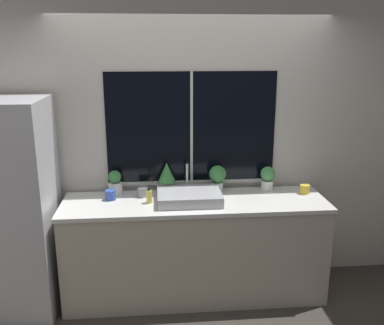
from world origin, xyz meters
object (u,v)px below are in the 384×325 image
at_px(potted_plant_far_right, 268,177).
at_px(mug_yellow, 305,189).
at_px(refrigerator, 12,208).
at_px(mug_blue, 110,195).
at_px(potted_plant_center_left, 167,175).
at_px(soap_bottle, 149,196).
at_px(mug_grey, 143,192).
at_px(potted_plant_far_left, 115,183).
at_px(sink, 189,196).
at_px(potted_plant_center_right, 218,176).

xyz_separation_m(potted_plant_far_right, mug_yellow, (0.32, -0.13, -0.08)).
relative_size(refrigerator, mug_blue, 19.68).
bearing_deg(potted_plant_center_left, potted_plant_far_right, -0.00).
xyz_separation_m(potted_plant_center_left, mug_yellow, (1.26, -0.13, -0.13)).
relative_size(refrigerator, potted_plant_center_left, 6.41).
xyz_separation_m(potted_plant_center_left, mug_blue, (-0.50, -0.15, -0.13)).
distance_m(soap_bottle, mug_grey, 0.18).
relative_size(refrigerator, potted_plant_far_left, 8.23).
distance_m(sink, potted_plant_center_left, 0.34).
xyz_separation_m(refrigerator, potted_plant_far_left, (0.84, 0.28, 0.11)).
bearing_deg(mug_yellow, potted_plant_center_right, 170.51).
bearing_deg(potted_plant_far_left, mug_grey, -19.60).
height_order(refrigerator, mug_yellow, refrigerator).
height_order(potted_plant_far_left, mug_grey, potted_plant_far_left).
relative_size(potted_plant_far_left, potted_plant_center_right, 0.91).
xyz_separation_m(sink, mug_yellow, (1.08, 0.12, -0.01)).
bearing_deg(potted_plant_center_right, sink, -138.71).
height_order(refrigerator, potted_plant_center_right, refrigerator).
bearing_deg(soap_bottle, sink, 0.87).
distance_m(potted_plant_center_right, mug_blue, 0.99).
height_order(potted_plant_far_left, potted_plant_center_right, potted_plant_center_right).
xyz_separation_m(soap_bottle, mug_yellow, (1.43, 0.12, -0.02)).
distance_m(potted_plant_center_left, mug_blue, 0.54).
bearing_deg(mug_grey, soap_bottle, -70.42).
bearing_deg(potted_plant_center_right, mug_blue, -171.45).
bearing_deg(mug_grey, potted_plant_far_left, 160.40).
relative_size(potted_plant_center_left, potted_plant_center_right, 1.16).
height_order(potted_plant_center_left, soap_bottle, potted_plant_center_left).
xyz_separation_m(sink, mug_blue, (-0.69, 0.10, -0.00)).
height_order(potted_plant_far_right, soap_bottle, potted_plant_far_right).
xyz_separation_m(potted_plant_center_right, soap_bottle, (-0.63, -0.26, -0.08)).
xyz_separation_m(sink, mug_grey, (-0.41, 0.16, -0.00)).
height_order(potted_plant_far_left, soap_bottle, potted_plant_far_left).
relative_size(potted_plant_center_right, mug_yellow, 2.70).
height_order(sink, mug_grey, sink).
bearing_deg(sink, refrigerator, -178.87).
relative_size(potted_plant_center_left, mug_yellow, 3.14).
xyz_separation_m(potted_plant_far_right, soap_bottle, (-1.11, -0.26, -0.06)).
distance_m(potted_plant_far_right, mug_grey, 1.18).
xyz_separation_m(refrigerator, mug_grey, (1.09, 0.19, 0.04)).
xyz_separation_m(sink, potted_plant_center_left, (-0.19, 0.25, 0.12)).
relative_size(sink, mug_yellow, 6.08).
xyz_separation_m(refrigerator, mug_blue, (0.81, 0.13, 0.05)).
bearing_deg(potted_plant_far_left, mug_blue, -102.36).
height_order(sink, mug_blue, sink).
xyz_separation_m(refrigerator, potted_plant_center_right, (1.78, 0.28, 0.14)).
bearing_deg(potted_plant_center_right, mug_yellow, -9.49).
xyz_separation_m(potted_plant_center_left, potted_plant_far_right, (0.95, -0.00, -0.05)).
bearing_deg(mug_grey, potted_plant_center_left, 21.91).
height_order(refrigerator, sink, refrigerator).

